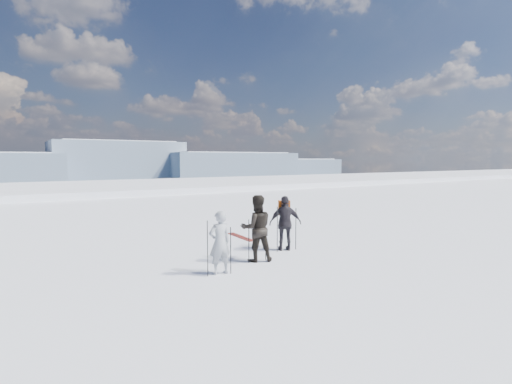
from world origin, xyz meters
The scene contains 8 objects.
lake_basin centered at (0.00, 30.00, -6.50)m, with size 820.00×820.00×71.62m.
far_mountain_range centered at (29.60, 454.78, -7.19)m, with size 770.00×110.00×53.00m.
skier_grey centered at (-3.49, 1.35, 0.77)m, with size 0.56×0.37×1.54m, color #959BA3.
skier_dark centered at (-2.09, 1.93, 0.90)m, with size 0.88×0.68×1.81m, color black.
skier_pack centered at (-0.66, 2.56, 0.83)m, with size 0.97×0.41×1.66m, color black.
backpack centered at (-0.55, 2.78, 1.89)m, with size 0.35×0.20×0.45m, color #BE4C11.
ski_poles centered at (-2.07, 1.90, 0.63)m, with size 3.53×1.31×1.35m.
skis_loose centered at (-0.81, 5.01, 0.01)m, with size 0.32×1.70×0.03m.
Camera 1 is at (-7.75, -7.13, 2.78)m, focal length 28.00 mm.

